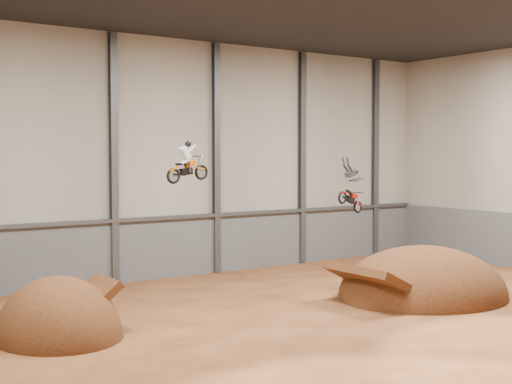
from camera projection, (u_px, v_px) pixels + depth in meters
floor at (336, 328)px, 29.55m from camera, size 40.00×40.00×0.00m
back_wall at (166, 158)px, 41.47m from camera, size 40.00×0.10×14.00m
lower_band_back at (167, 248)px, 41.66m from camera, size 39.80×0.18×3.50m
steel_rail at (168, 218)px, 41.45m from camera, size 39.80×0.35×0.20m
steel_column_2 at (114, 159)px, 39.40m from camera, size 0.40×0.36×13.90m
steel_column_3 at (216, 158)px, 43.21m from camera, size 0.40×0.36×13.90m
steel_column_4 at (302, 158)px, 47.02m from camera, size 0.40×0.36×13.90m
steel_column_5 at (375, 158)px, 50.83m from camera, size 0.40×0.36×13.90m
takeoff_ramp at (59, 338)px, 28.04m from camera, size 4.87×5.62×4.87m
landing_ramp at (423, 297)px, 36.08m from camera, size 9.03×7.99×5.21m
fmx_rider_a at (188, 160)px, 30.92m from camera, size 2.36×1.01×2.11m
fmx_rider_b at (349, 185)px, 36.07m from camera, size 3.45×1.37×3.16m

